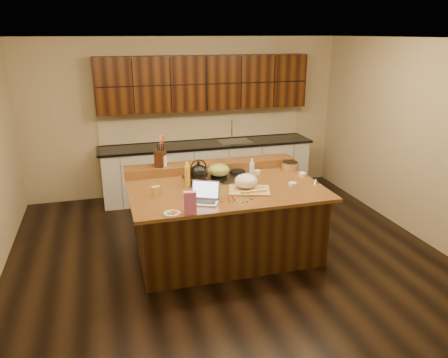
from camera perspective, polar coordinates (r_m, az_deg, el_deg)
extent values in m
cube|color=black|center=(5.87, 0.14, -9.49)|extent=(5.50, 5.00, 0.01)
cube|color=silver|center=(5.18, 0.16, 18.00)|extent=(5.50, 5.00, 0.01)
cube|color=tan|center=(7.75, -5.02, 8.06)|extent=(5.50, 0.01, 2.70)
cube|color=tan|center=(3.19, 12.80, -8.18)|extent=(5.50, 0.01, 2.70)
cube|color=tan|center=(6.65, 23.68, 4.80)|extent=(0.01, 5.00, 2.70)
cube|color=black|center=(5.68, 0.14, -5.52)|extent=(2.22, 1.42, 0.88)
cube|color=black|center=(5.50, 0.14, -1.15)|extent=(2.40, 1.60, 0.04)
cube|color=black|center=(6.12, -1.67, 1.69)|extent=(2.40, 0.30, 0.12)
cube|color=gray|center=(5.77, -0.68, 0.06)|extent=(0.92, 0.52, 0.02)
cylinder|color=black|center=(5.82, -3.87, 0.40)|extent=(0.22, 0.22, 0.03)
cylinder|color=black|center=(5.96, 1.78, 0.90)|extent=(0.22, 0.22, 0.03)
cylinder|color=black|center=(5.57, -3.31, -0.40)|extent=(0.22, 0.22, 0.03)
cylinder|color=black|center=(5.73, 2.56, 0.13)|extent=(0.22, 0.22, 0.03)
cylinder|color=black|center=(5.76, -0.68, 0.27)|extent=(0.22, 0.22, 0.03)
cube|color=silver|center=(7.71, -2.17, 1.16)|extent=(3.60, 0.62, 0.90)
cube|color=black|center=(7.58, -2.21, 4.55)|extent=(3.70, 0.66, 0.04)
cube|color=gray|center=(7.71, 1.42, 4.91)|extent=(0.55, 0.42, 0.01)
cylinder|color=gray|center=(7.83, 1.03, 6.53)|extent=(0.02, 0.02, 0.36)
cube|color=black|center=(7.54, -2.59, 12.43)|extent=(3.60, 0.34, 0.90)
cube|color=tan|center=(7.81, -2.78, 7.07)|extent=(3.60, 0.03, 0.50)
ellipsoid|color=black|center=(5.54, -3.33, 0.80)|extent=(0.28, 0.28, 0.21)
ellipsoid|color=olive|center=(5.73, -0.68, 1.19)|extent=(0.32, 0.32, 0.16)
cube|color=#B7B7BC|center=(4.97, -2.68, -3.04)|extent=(0.39, 0.35, 0.02)
cube|color=black|center=(4.97, -2.69, -2.94)|extent=(0.31, 0.24, 0.00)
cube|color=#B7B7BC|center=(5.03, -2.42, -1.36)|extent=(0.32, 0.20, 0.21)
cube|color=silver|center=(5.03, -2.44, -1.38)|extent=(0.29, 0.18, 0.18)
cylinder|color=gold|center=(5.45, -4.80, 0.32)|extent=(0.09, 0.09, 0.27)
cylinder|color=silver|center=(5.66, 3.66, 0.94)|extent=(0.07, 0.07, 0.25)
cube|color=tan|center=(5.33, 3.31, -1.50)|extent=(0.58, 0.49, 0.02)
ellipsoid|color=white|center=(5.35, 2.90, -0.27)|extent=(0.29, 0.29, 0.18)
cube|color=#EDD872|center=(5.19, 2.80, -1.76)|extent=(0.11, 0.03, 0.03)
cube|color=#EDD872|center=(5.22, 3.91, -1.64)|extent=(0.11, 0.03, 0.03)
cube|color=#EDD872|center=(5.26, 5.01, -1.53)|extent=(0.11, 0.03, 0.03)
cylinder|color=gray|center=(5.34, 4.46, -1.29)|extent=(0.19, 0.08, 0.01)
cylinder|color=white|center=(5.98, 10.20, 0.60)|extent=(0.13, 0.13, 0.04)
cylinder|color=white|center=(5.57, 8.95, -0.68)|extent=(0.13, 0.13, 0.04)
cylinder|color=white|center=(5.99, 4.32, 0.90)|extent=(0.12, 0.12, 0.04)
cylinder|color=#996B3F|center=(6.23, 8.64, 1.64)|extent=(0.29, 0.29, 0.09)
cone|color=silver|center=(5.70, 11.91, -0.28)|extent=(0.10, 0.10, 0.07)
cube|color=pink|center=(4.65, -4.45, -3.11)|extent=(0.14, 0.09, 0.25)
cylinder|color=white|center=(4.71, -6.81, -4.47)|extent=(0.19, 0.19, 0.01)
cube|color=gold|center=(5.19, -8.88, -1.63)|extent=(0.11, 0.09, 0.13)
cylinder|color=white|center=(5.96, -8.03, 2.35)|extent=(0.12, 0.12, 0.14)
cube|color=black|center=(5.94, -8.32, 2.76)|extent=(0.19, 0.22, 0.23)
ellipsoid|color=red|center=(5.03, 1.40, -2.73)|extent=(0.02, 0.02, 0.02)
ellipsoid|color=#198C26|center=(4.99, 1.11, -2.93)|extent=(0.02, 0.02, 0.02)
ellipsoid|color=red|center=(5.17, 3.78, -2.19)|extent=(0.02, 0.02, 0.02)
ellipsoid|color=#198C26|center=(5.08, 3.39, -2.55)|extent=(0.02, 0.02, 0.02)
ellipsoid|color=red|center=(5.10, 1.17, -2.45)|extent=(0.02, 0.02, 0.02)
ellipsoid|color=#198C26|center=(5.01, 0.73, -2.82)|extent=(0.02, 0.02, 0.02)
ellipsoid|color=red|center=(4.98, -0.30, -2.94)|extent=(0.02, 0.02, 0.02)
ellipsoid|color=#198C26|center=(5.14, 2.81, -2.29)|extent=(0.02, 0.02, 0.02)
ellipsoid|color=red|center=(5.06, 3.68, -2.64)|extent=(0.02, 0.02, 0.02)
ellipsoid|color=#198C26|center=(4.96, 2.46, -3.06)|extent=(0.02, 0.02, 0.02)
ellipsoid|color=red|center=(4.99, 3.01, -2.95)|extent=(0.02, 0.02, 0.02)
ellipsoid|color=#198C26|center=(5.14, 3.48, -2.28)|extent=(0.02, 0.02, 0.02)
ellipsoid|color=red|center=(5.07, 0.55, -2.57)|extent=(0.02, 0.02, 0.02)
ellipsoid|color=#198C26|center=(4.98, -0.87, -2.95)|extent=(0.02, 0.02, 0.02)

